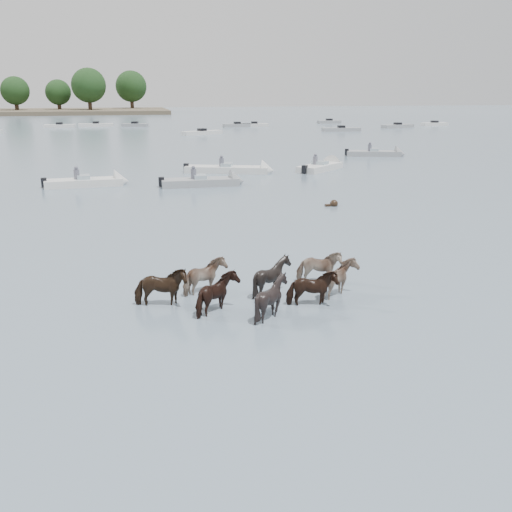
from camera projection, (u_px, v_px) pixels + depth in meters
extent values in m
plane|color=slate|center=(219.00, 299.00, 17.51)|extent=(400.00, 400.00, 0.00)
imported|color=black|center=(161.00, 289.00, 16.85)|extent=(1.64, 0.90, 1.32)
imported|color=#837159|center=(206.00, 279.00, 17.94)|extent=(1.54, 1.59, 1.23)
imported|color=black|center=(272.00, 278.00, 17.81)|extent=(1.43, 1.33, 1.33)
imported|color=#7B6953|center=(319.00, 269.00, 18.94)|extent=(1.55, 0.95, 1.22)
imported|color=black|center=(219.00, 296.00, 16.35)|extent=(1.46, 1.56, 1.27)
imported|color=black|center=(271.00, 300.00, 16.01)|extent=(1.22, 1.09, 1.33)
imported|color=black|center=(312.00, 290.00, 16.89)|extent=(1.50, 0.78, 1.23)
imported|color=#9F876C|center=(340.00, 281.00, 17.59)|extent=(1.53, 1.62, 1.28)
sphere|color=black|center=(334.00, 204.00, 31.54)|extent=(0.44, 0.44, 0.44)
cube|color=black|center=(329.00, 206.00, 31.51)|extent=(0.50, 0.22, 0.18)
cube|color=silver|center=(84.00, 183.00, 37.99)|extent=(5.01, 2.04, 0.55)
cone|color=silver|center=(122.00, 181.00, 38.72)|extent=(1.04, 1.68, 1.60)
cube|color=#99ADB7|center=(83.00, 178.00, 37.89)|extent=(0.90, 1.19, 0.35)
cube|color=black|center=(44.00, 183.00, 37.22)|extent=(0.38, 0.38, 0.60)
cylinder|color=#595966|center=(77.00, 175.00, 37.75)|extent=(0.36, 0.36, 0.70)
sphere|color=#595966|center=(76.00, 168.00, 37.63)|extent=(0.24, 0.24, 0.24)
cube|color=gray|center=(200.00, 183.00, 38.14)|extent=(5.01, 1.65, 0.55)
cone|color=gray|center=(237.00, 181.00, 38.70)|extent=(0.92, 1.61, 1.60)
cube|color=#99ADB7|center=(200.00, 177.00, 38.04)|extent=(0.81, 1.13, 0.35)
cube|color=black|center=(161.00, 182.00, 37.54)|extent=(0.35, 0.35, 0.60)
cylinder|color=#595966|center=(194.00, 175.00, 37.90)|extent=(0.36, 0.36, 0.70)
sphere|color=#595966|center=(193.00, 168.00, 37.78)|extent=(0.24, 0.24, 0.24)
cube|color=silver|center=(227.00, 170.00, 44.22)|extent=(6.46, 3.55, 0.55)
cone|color=silver|center=(268.00, 171.00, 43.89)|extent=(1.37, 1.81, 1.60)
cube|color=#99ADB7|center=(227.00, 165.00, 44.12)|extent=(1.12, 1.32, 0.35)
cube|color=black|center=(186.00, 167.00, 44.50)|extent=(0.44, 0.44, 0.60)
cylinder|color=#595966|center=(222.00, 163.00, 43.98)|extent=(0.36, 0.36, 0.70)
sphere|color=#595966|center=(221.00, 157.00, 43.86)|extent=(0.24, 0.24, 0.24)
cube|color=silver|center=(320.00, 168.00, 45.40)|extent=(4.64, 4.52, 0.55)
cone|color=silver|center=(334.00, 165.00, 47.35)|extent=(1.75, 1.78, 1.60)
cube|color=#99ADB7|center=(320.00, 163.00, 45.30)|extent=(1.35, 1.36, 0.35)
cube|color=black|center=(305.00, 169.00, 43.41)|extent=(0.49, 0.49, 0.60)
cylinder|color=#595966|center=(315.00, 161.00, 45.16)|extent=(0.36, 0.36, 0.70)
sphere|color=#595966|center=(315.00, 155.00, 45.04)|extent=(0.24, 0.24, 0.24)
cube|color=gray|center=(373.00, 154.00, 55.33)|extent=(5.29, 2.98, 0.55)
cone|color=gray|center=(400.00, 154.00, 55.16)|extent=(1.32, 1.79, 1.60)
cube|color=#99ADB7|center=(374.00, 150.00, 55.23)|extent=(1.09, 1.30, 0.35)
cube|color=black|center=(347.00, 152.00, 55.45)|extent=(0.44, 0.44, 0.60)
cylinder|color=#595966|center=(370.00, 148.00, 55.09)|extent=(0.36, 0.36, 0.70)
sphere|color=#595966|center=(370.00, 143.00, 54.97)|extent=(0.24, 0.24, 0.24)
cube|color=silver|center=(60.00, 126.00, 96.76)|extent=(5.05, 1.87, 0.60)
cube|color=black|center=(60.00, 124.00, 96.65)|extent=(1.07, 1.07, 0.50)
cube|color=silver|center=(96.00, 125.00, 99.48)|extent=(5.77, 1.87, 0.60)
cube|color=black|center=(96.00, 123.00, 99.37)|extent=(1.06, 1.06, 0.50)
cube|color=gray|center=(135.00, 125.00, 99.41)|extent=(4.59, 2.83, 0.60)
cube|color=black|center=(135.00, 123.00, 99.31)|extent=(1.27, 1.27, 0.50)
cube|color=silver|center=(202.00, 133.00, 81.58)|extent=(6.00, 3.75, 0.60)
cube|color=black|center=(202.00, 130.00, 81.48)|extent=(1.32, 1.32, 0.50)
cube|color=gray|center=(237.00, 126.00, 98.49)|extent=(4.84, 1.90, 0.60)
cube|color=black|center=(237.00, 123.00, 98.39)|extent=(1.08, 1.08, 0.50)
cube|color=silver|center=(254.00, 125.00, 99.23)|extent=(4.83, 1.95, 0.60)
cube|color=black|center=(254.00, 123.00, 99.13)|extent=(1.09, 1.09, 0.50)
cube|color=gray|center=(341.00, 130.00, 88.27)|extent=(5.89, 1.98, 0.60)
cube|color=black|center=(341.00, 127.00, 88.17)|extent=(1.08, 1.08, 0.50)
cube|color=gray|center=(329.00, 122.00, 109.15)|extent=(4.42, 1.71, 0.60)
cube|color=black|center=(329.00, 120.00, 109.04)|extent=(1.05, 1.05, 0.50)
cube|color=gray|center=(398.00, 126.00, 96.33)|extent=(6.16, 3.20, 0.60)
cube|color=black|center=(398.00, 124.00, 96.22)|extent=(1.25, 1.25, 0.50)
cube|color=silver|center=(434.00, 124.00, 102.05)|extent=(4.79, 1.91, 0.60)
cube|color=black|center=(434.00, 122.00, 101.94)|extent=(1.09, 1.09, 0.50)
cylinder|color=#382619|center=(17.00, 107.00, 150.89)|extent=(1.00, 1.00, 3.23)
sphere|color=black|center=(15.00, 91.00, 149.74)|extent=(7.17, 7.17, 7.17)
cylinder|color=#382619|center=(59.00, 107.00, 155.80)|extent=(1.00, 1.00, 2.99)
sphere|color=black|center=(58.00, 92.00, 154.72)|extent=(6.64, 6.64, 6.64)
cylinder|color=#382619|center=(90.00, 106.00, 152.22)|extent=(1.00, 1.00, 3.96)
sphere|color=black|center=(89.00, 85.00, 150.80)|extent=(8.80, 8.80, 8.80)
cylinder|color=#382619|center=(132.00, 105.00, 165.25)|extent=(1.00, 1.00, 3.86)
sphere|color=black|center=(131.00, 86.00, 163.87)|extent=(8.58, 8.58, 8.58)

